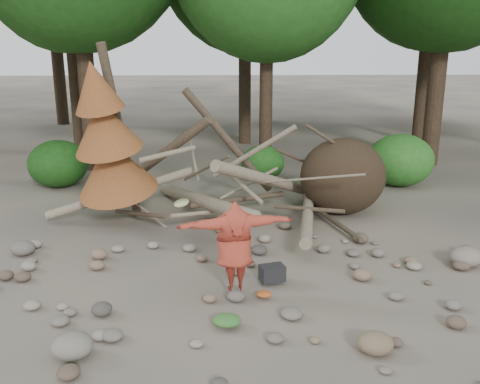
{
  "coord_description": "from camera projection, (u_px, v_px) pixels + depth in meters",
  "views": [
    {
      "loc": [
        -0.49,
        -8.88,
        4.38
      ],
      "look_at": [
        -0.13,
        1.5,
        1.4
      ],
      "focal_mm": 40.0,
      "sensor_mm": 36.0,
      "label": 1
    }
  ],
  "objects": [
    {
      "name": "bush_right",
      "position": [
        401.0,
        160.0,
        16.42
      ],
      "size": [
        2.0,
        2.0,
        1.6
      ],
      "primitive_type": "ellipsoid",
      "color": "#2B6E22",
      "rests_on": "ground"
    },
    {
      "name": "ground",
      "position": [
        250.0,
        288.0,
        9.75
      ],
      "size": [
        120.0,
        120.0,
        0.0
      ],
      "primitive_type": "plane",
      "color": "#514C44",
      "rests_on": "ground"
    },
    {
      "name": "boulder_front_right",
      "position": [
        375.0,
        343.0,
        7.7
      ],
      "size": [
        0.53,
        0.48,
        0.32
      ],
      "primitive_type": "ellipsoid",
      "color": "brown",
      "rests_on": "ground"
    },
    {
      "name": "frisbee_thrower",
      "position": [
        235.0,
        246.0,
        9.31
      ],
      "size": [
        2.09,
        0.88,
        1.76
      ],
      "color": "#9A3222",
      "rests_on": "ground"
    },
    {
      "name": "dead_conifer",
      "position": [
        108.0,
        141.0,
        12.31
      ],
      "size": [
        2.06,
        2.16,
        4.35
      ],
      "color": "#4C3F30",
      "rests_on": "ground"
    },
    {
      "name": "bush_left",
      "position": [
        58.0,
        164.0,
        16.29
      ],
      "size": [
        1.8,
        1.8,
        1.44
      ],
      "primitive_type": "ellipsoid",
      "color": "#194913",
      "rests_on": "ground"
    },
    {
      "name": "boulder_front_left",
      "position": [
        72.0,
        346.0,
        7.59
      ],
      "size": [
        0.6,
        0.54,
        0.36
      ],
      "primitive_type": "ellipsoid",
      "color": "slate",
      "rests_on": "ground"
    },
    {
      "name": "boulder_mid_left",
      "position": [
        23.0,
        248.0,
        11.21
      ],
      "size": [
        0.52,
        0.47,
        0.31
      ],
      "primitive_type": "ellipsoid",
      "color": "#635C53",
      "rests_on": "ground"
    },
    {
      "name": "bush_mid",
      "position": [
        262.0,
        163.0,
        17.12
      ],
      "size": [
        1.4,
        1.4,
        1.12
      ],
      "primitive_type": "ellipsoid",
      "color": "#225D1B",
      "rests_on": "ground"
    },
    {
      "name": "deadfall_pile",
      "position": [
        321.0,
        179.0,
        13.63
      ],
      "size": [
        8.55,
        5.24,
        3.3
      ],
      "color": "#332619",
      "rests_on": "ground"
    },
    {
      "name": "backpack",
      "position": [
        272.0,
        276.0,
        9.9
      ],
      "size": [
        0.51,
        0.41,
        0.3
      ],
      "primitive_type": "cube",
      "rotation": [
        0.0,
        0.0,
        0.28
      ],
      "color": "black",
      "rests_on": "ground"
    },
    {
      "name": "cloth_green",
      "position": [
        227.0,
        323.0,
        8.38
      ],
      "size": [
        0.45,
        0.38,
        0.17
      ],
      "primitive_type": "ellipsoid",
      "color": "#316428",
      "rests_on": "ground"
    },
    {
      "name": "boulder_mid_right",
      "position": [
        466.0,
        257.0,
        10.67
      ],
      "size": [
        0.65,
        0.59,
        0.39
      ],
      "primitive_type": "ellipsoid",
      "color": "gray",
      "rests_on": "ground"
    },
    {
      "name": "cloth_orange",
      "position": [
        264.0,
        297.0,
        9.32
      ],
      "size": [
        0.27,
        0.22,
        0.1
      ],
      "primitive_type": "ellipsoid",
      "color": "#A64C1C",
      "rests_on": "ground"
    }
  ]
}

